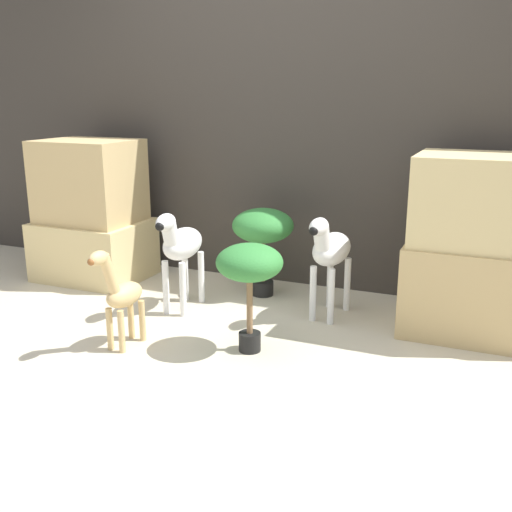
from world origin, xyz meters
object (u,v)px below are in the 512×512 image
zebra_right (330,251)px  potted_palm_back (263,229)px  giraffe_figurine (121,294)px  zebra_left (180,245)px  potted_palm_front (250,268)px

zebra_right → potted_palm_back: zebra_right is taller
zebra_right → giraffe_figurine: bearing=-135.5°
giraffe_figurine → zebra_left: bearing=89.9°
zebra_right → giraffe_figurine: size_ratio=1.14×
zebra_right → potted_palm_front: bearing=-110.3°
zebra_left → potted_palm_back: bearing=51.9°
zebra_left → zebra_right: bearing=14.9°
giraffe_figurine → potted_palm_back: (0.36, 1.10, 0.16)m
zebra_left → potted_palm_front: size_ratio=1.11×
giraffe_figurine → potted_palm_front: (0.65, 0.23, 0.16)m
giraffe_figurine → potted_palm_back: bearing=71.7°
zebra_right → potted_palm_front: (-0.24, -0.65, 0.04)m
zebra_right → zebra_left: size_ratio=1.00×
potted_palm_back → zebra_right: bearing=-23.1°
giraffe_figurine → potted_palm_front: bearing=19.1°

